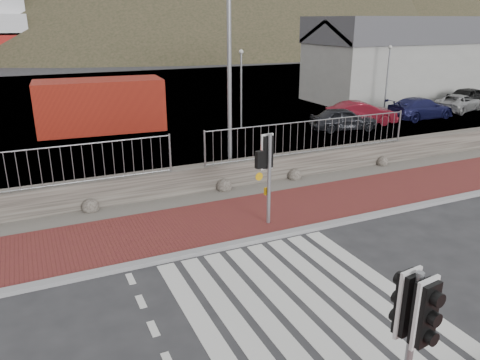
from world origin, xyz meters
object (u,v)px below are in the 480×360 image
shipping_container (101,105)px  car_b (361,113)px  streetlight (233,41)px  car_e (470,97)px  traffic_signal_far (268,161)px  car_a (343,119)px  car_c (420,108)px  car_d (459,103)px  traffic_signal_near (414,322)px

shipping_container → car_b: shipping_container is taller
streetlight → car_e: (20.80, 7.24, -4.27)m
traffic_signal_far → streetlight: (0.86, 4.26, 2.97)m
car_a → streetlight: bearing=132.1°
car_b → car_c: car_b is taller
car_b → car_c: bearing=-76.8°
streetlight → shipping_container: (-3.13, 10.20, -3.58)m
car_a → car_e: size_ratio=0.94×
shipping_container → car_e: size_ratio=1.69×
car_b → car_a: bearing=129.6°
shipping_container → car_e: 24.12m
traffic_signal_far → car_b: (11.20, 9.89, -1.31)m
streetlight → car_a: (8.54, 4.85, -4.31)m
traffic_signal_far → car_a: 13.16m
shipping_container → car_c: size_ratio=1.47×
car_d → streetlight: bearing=91.0°
shipping_container → car_d: (21.70, -3.97, -0.79)m
traffic_signal_near → streetlight: (2.52, 11.38, 3.02)m
traffic_signal_far → car_c: bearing=-154.5°
car_a → car_c: 6.00m
streetlight → car_e: size_ratio=2.31×
car_b → car_d: 8.25m
car_c → traffic_signal_far: bearing=119.0°
shipping_container → car_c: shipping_container is taller
traffic_signal_near → car_a: traffic_signal_near is taller
traffic_signal_near → car_e: (23.32, 18.62, -1.25)m
traffic_signal_near → shipping_container: (-0.61, 21.58, -0.56)m
car_c → car_e: car_e is taller
traffic_signal_far → shipping_container: size_ratio=0.42×
car_c → car_d: size_ratio=1.11×
shipping_container → car_e: bearing=-2.7°
traffic_signal_near → car_b: size_ratio=0.68×
streetlight → car_c: (14.50, 5.42, -4.29)m
car_b → traffic_signal_far: bearing=147.6°
shipping_container → car_a: bearing=-20.3°
car_b → car_c: 4.17m
traffic_signal_near → streetlight: size_ratio=0.30×
car_a → car_e: 12.50m
traffic_signal_far → car_b: 15.00m
car_d → car_e: bearing=-83.1°
car_a → car_d: 10.13m
car_e → shipping_container: bearing=76.3°
traffic_signal_near → car_e: bearing=31.3°
car_c → shipping_container: bearing=71.6°
car_a → car_e: (12.27, 2.39, 0.04)m
car_c → car_e: size_ratio=1.15×
streetlight → car_e: 22.44m
traffic_signal_far → car_d: size_ratio=0.69×
streetlight → car_e: streetlight is taller
streetlight → car_b: size_ratio=2.26×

